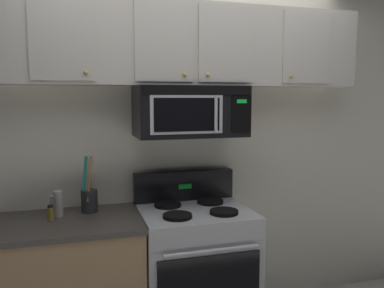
{
  "coord_description": "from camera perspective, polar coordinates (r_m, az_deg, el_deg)",
  "views": [
    {
      "loc": [
        -0.77,
        -2.13,
        1.67
      ],
      "look_at": [
        0.0,
        0.49,
        1.35
      ],
      "focal_mm": 37.13,
      "sensor_mm": 36.0,
      "label": 1
    }
  ],
  "objects": [
    {
      "name": "back_wall",
      "position": [
        3.03,
        -1.61,
        0.63
      ],
      "size": [
        5.2,
        0.1,
        2.7
      ],
      "primitive_type": "cube",
      "color": "silver",
      "rests_on": "ground_plane"
    },
    {
      "name": "spice_jar",
      "position": [
        2.68,
        -19.65,
        -9.3
      ],
      "size": [
        0.04,
        0.04,
        0.1
      ],
      "color": "olive",
      "rests_on": "counter_segment"
    },
    {
      "name": "salt_shaker",
      "position": [
        2.84,
        -19.36,
        -8.22
      ],
      "size": [
        0.04,
        0.04,
        0.11
      ],
      "color": "white",
      "rests_on": "counter_segment"
    },
    {
      "name": "pepper_mill",
      "position": [
        2.75,
        -18.66,
        -8.12
      ],
      "size": [
        0.06,
        0.06,
        0.17
      ],
      "primitive_type": "cylinder",
      "color": "#B7B2A8",
      "rests_on": "counter_segment"
    },
    {
      "name": "over_range_microwave",
      "position": [
        2.78,
        -0.3,
        4.73
      ],
      "size": [
        0.76,
        0.43,
        0.35
      ],
      "color": "black"
    },
    {
      "name": "counter_segment",
      "position": [
        2.83,
        -17.14,
        -19.11
      ],
      "size": [
        0.93,
        0.65,
        0.9
      ],
      "color": "tan",
      "rests_on": "ground_plane"
    },
    {
      "name": "utensil_crock_charcoal",
      "position": [
        2.79,
        -14.57,
        -7.43
      ],
      "size": [
        0.11,
        0.12,
        0.38
      ],
      "color": "#2D2D33",
      "rests_on": "counter_segment"
    },
    {
      "name": "stove_range",
      "position": [
        2.92,
        0.39,
        -17.59
      ],
      "size": [
        0.76,
        0.69,
        1.12
      ],
      "color": "#B7BABF",
      "rests_on": "ground_plane"
    },
    {
      "name": "upper_cabinets",
      "position": [
        2.83,
        -0.48,
        13.9
      ],
      "size": [
        2.5,
        0.36,
        0.55
      ],
      "color": "#BCB7AD"
    }
  ]
}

